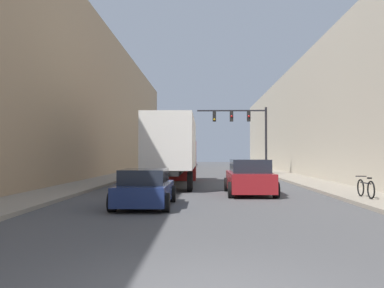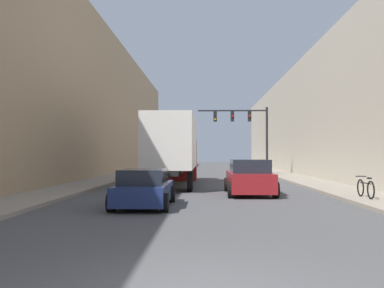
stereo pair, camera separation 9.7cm
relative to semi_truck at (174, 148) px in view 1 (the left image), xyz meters
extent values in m
cube|color=gray|center=(8.80, 9.28, -2.20)|extent=(2.58, 80.00, 0.15)
cube|color=gray|center=(-5.17, 9.28, -2.20)|extent=(2.58, 80.00, 0.15)
cube|color=#BCB29E|center=(13.09, 9.28, 2.77)|extent=(6.00, 80.00, 10.09)
cube|color=tan|center=(-9.46, 9.28, 4.23)|extent=(6.00, 80.00, 13.01)
cube|color=silver|center=(0.00, -1.13, 0.29)|extent=(2.59, 9.76, 2.93)
cube|color=black|center=(0.00, -1.13, -1.32)|extent=(1.30, 9.76, 0.24)
cube|color=maroon|center=(0.00, 4.96, -0.84)|extent=(2.59, 2.41, 2.88)
cylinder|color=black|center=(-1.15, -4.81, -1.77)|extent=(0.25, 1.00, 1.00)
cylinder|color=black|center=(1.15, -4.81, -1.77)|extent=(0.25, 1.00, 1.00)
cylinder|color=black|center=(-1.15, -3.61, -1.77)|extent=(0.25, 1.00, 1.00)
cylinder|color=black|center=(1.15, -3.61, -1.77)|extent=(0.25, 1.00, 1.00)
cylinder|color=black|center=(-1.15, 4.96, -1.77)|extent=(0.25, 1.00, 1.00)
cylinder|color=black|center=(1.15, 4.96, -1.77)|extent=(0.25, 1.00, 1.00)
cube|color=navy|center=(-0.27, -11.01, -1.77)|extent=(1.77, 4.25, 0.66)
cube|color=#1E232D|center=(-0.27, -11.22, -1.17)|extent=(1.56, 2.34, 0.53)
cylinder|color=black|center=(-1.16, -9.58, -1.95)|extent=(0.25, 0.64, 0.64)
cylinder|color=black|center=(0.61, -9.58, -1.95)|extent=(0.25, 0.64, 0.64)
cylinder|color=black|center=(-1.16, -12.53, -1.95)|extent=(0.25, 0.64, 0.64)
cylinder|color=black|center=(0.61, -12.53, -1.95)|extent=(0.25, 0.64, 0.64)
cube|color=maroon|center=(4.01, -6.18, -1.65)|extent=(1.94, 4.73, 0.86)
cube|color=#1E232D|center=(4.01, -6.42, -0.92)|extent=(1.71, 2.60, 0.61)
cylinder|color=black|center=(3.04, -4.52, -1.92)|extent=(0.25, 0.70, 0.70)
cylinder|color=black|center=(4.99, -4.52, -1.92)|extent=(0.25, 0.70, 0.70)
cylinder|color=black|center=(3.04, -7.95, -1.92)|extent=(0.25, 0.70, 0.70)
cylinder|color=black|center=(4.99, -7.95, -1.92)|extent=(0.25, 0.70, 0.70)
cylinder|color=black|center=(7.36, 11.18, 0.75)|extent=(0.20, 0.20, 6.05)
cube|color=black|center=(4.33, 11.18, 3.48)|extent=(6.06, 0.12, 0.12)
cube|color=black|center=(5.84, 11.18, 2.97)|extent=(0.30, 0.24, 0.90)
sphere|color=red|center=(5.84, 11.04, 2.97)|extent=(0.18, 0.18, 0.18)
cube|color=black|center=(4.33, 11.18, 2.97)|extent=(0.30, 0.24, 0.90)
sphere|color=red|center=(4.33, 11.04, 2.97)|extent=(0.18, 0.18, 0.18)
cube|color=black|center=(2.81, 11.18, 2.97)|extent=(0.30, 0.24, 0.90)
sphere|color=gold|center=(2.81, 11.04, 2.69)|extent=(0.18, 0.18, 0.18)
torus|color=black|center=(8.39, -9.66, -1.76)|extent=(0.06, 0.72, 0.72)
torus|color=black|center=(8.39, -8.56, -1.76)|extent=(0.06, 0.72, 0.72)
cube|color=black|center=(8.39, -9.11, -1.53)|extent=(0.04, 1.11, 0.04)
cube|color=black|center=(8.39, -9.51, -1.31)|extent=(0.12, 0.20, 0.06)
cube|color=black|center=(8.39, -8.61, -1.28)|extent=(0.44, 0.04, 0.04)
camera|label=1|loc=(1.85, -26.55, -0.37)|focal=40.00mm
camera|label=2|loc=(1.95, -26.55, -0.37)|focal=40.00mm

